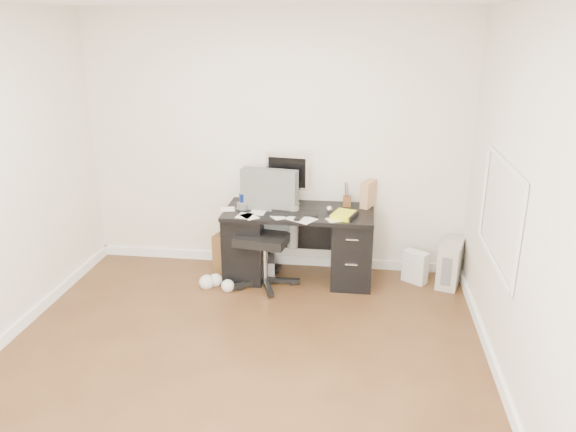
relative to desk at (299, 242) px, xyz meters
name	(u,v)px	position (x,y,z in m)	size (l,w,h in m)	color
ground	(237,365)	(-0.30, -1.65, -0.40)	(4.00, 4.00, 0.00)	#4A2C17
room_shell	(235,159)	(-0.27, -1.62, 1.26)	(4.02, 4.02, 2.71)	silver
desk	(299,242)	(0.00, 0.00, 0.00)	(1.50, 0.70, 0.75)	black
loose_papers	(279,211)	(-0.20, -0.05, 0.35)	(1.10, 0.60, 0.00)	silver
lcd_monitor	(287,180)	(-0.13, 0.12, 0.63)	(0.44, 0.25, 0.55)	silver
keyboard	(295,213)	(-0.03, -0.12, 0.36)	(0.46, 0.16, 0.03)	black
computer_mouse	(329,209)	(0.31, -0.02, 0.38)	(0.07, 0.07, 0.07)	silver
travel_mug	(243,201)	(-0.58, -0.01, 0.43)	(0.07, 0.07, 0.15)	navy
white_binder	(260,190)	(-0.44, 0.22, 0.48)	(0.10, 0.23, 0.26)	silver
magazine_file	(368,194)	(0.69, 0.21, 0.48)	(0.11, 0.23, 0.27)	#AB7E53
pen_cup	(347,195)	(0.48, 0.19, 0.48)	(0.11, 0.11, 0.25)	#563418
yellow_book	(344,215)	(0.46, -0.15, 0.37)	(0.20, 0.26, 0.05)	yellow
paper_remote	(301,218)	(0.05, -0.26, 0.36)	(0.28, 0.22, 0.02)	silver
office_chair	(264,231)	(-0.33, -0.19, 0.18)	(0.66, 0.66, 1.16)	#535553
pc_tower	(450,263)	(1.55, 0.07, -0.17)	(0.20, 0.45, 0.45)	#ADA89C
shopping_bag	(415,267)	(1.20, 0.06, -0.23)	(0.25, 0.18, 0.33)	silver
wicker_basket	(241,252)	(-0.63, 0.08, -0.18)	(0.44, 0.44, 0.44)	#513418
desk_printer	(258,267)	(-0.43, -0.03, -0.30)	(0.35, 0.29, 0.21)	slate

